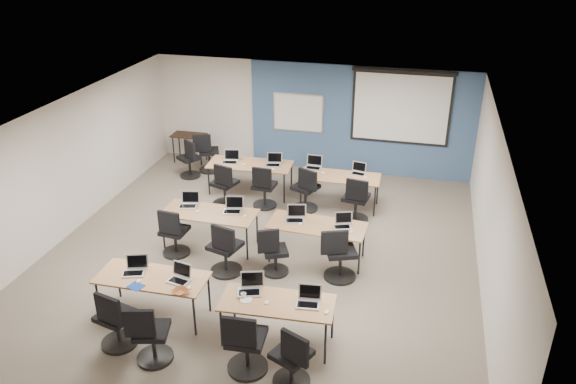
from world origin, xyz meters
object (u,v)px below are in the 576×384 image
(laptop_5, at_px, (233,208))
(task_chair_5, at_px, (225,253))
(laptop_1, at_px, (180,276))
(task_chair_4, at_px, (174,236))
(task_chair_0, at_px, (115,323))
(utility_table, at_px, (189,138))
(training_table_front_left, at_px, (152,279))
(laptop_8, at_px, (231,159))
(task_chair_6, at_px, (274,255))
(task_chair_9, at_px, (264,190))
(training_table_mid_right, at_px, (317,227))
(task_chair_7, at_px, (339,258))
(spare_chair_b, at_px, (190,162))
(task_chair_1, at_px, (150,338))
(laptop_6, at_px, (296,216))
(projector_screen, at_px, (401,103))
(task_chair_8, at_px, (224,188))
(training_table_back_left, at_px, (250,165))
(training_table_back_right, at_px, (340,178))
(task_chair_2, at_px, (245,347))
(task_chair_11, at_px, (356,203))
(laptop_4, at_px, (189,202))
(spare_chair_a, at_px, (208,156))
(training_table_front_right, at_px, (277,305))
(task_chair_3, at_px, (292,362))
(whiteboard, at_px, (298,113))
(laptop_0, at_px, (135,268))
(laptop_7, at_px, (343,223))
(laptop_3, at_px, (309,299))
(task_chair_10, at_px, (306,192))
(laptop_9, at_px, (274,162))
(laptop_2, at_px, (251,287))
(training_table_mid_left, at_px, (209,214))

(laptop_5, distance_m, task_chair_5, 1.10)
(laptop_1, distance_m, task_chair_4, 1.98)
(task_chair_0, bearing_deg, utility_table, 118.09)
(training_table_front_left, xyz_separation_m, laptop_8, (-0.37, 4.73, 0.11))
(task_chair_6, xyz_separation_m, task_chair_9, (-0.91, 2.48, 0.02))
(training_table_mid_right, bearing_deg, utility_table, 139.92)
(task_chair_7, relative_size, utility_table, 1.20)
(training_table_mid_right, height_order, spare_chair_b, spare_chair_b)
(task_chair_1, xyz_separation_m, task_chair_9, (0.19, 5.08, 0.00))
(laptop_5, distance_m, laptop_6, 1.24)
(task_chair_4, bearing_deg, projector_screen, 55.65)
(task_chair_1, bearing_deg, task_chair_8, 83.57)
(task_chair_0, xyz_separation_m, laptop_1, (0.67, 0.86, 0.37))
(training_table_back_left, bearing_deg, training_table_back_right, -7.94)
(task_chair_2, bearing_deg, training_table_mid_right, 79.65)
(task_chair_11, bearing_deg, laptop_4, -145.66)
(task_chair_5, distance_m, laptop_6, 1.48)
(task_chair_0, bearing_deg, spare_chair_a, 113.25)
(training_table_front_right, height_order, task_chair_7, task_chair_7)
(task_chair_3, bearing_deg, task_chair_4, 162.08)
(whiteboard, relative_size, laptop_5, 3.63)
(utility_table, xyz_separation_m, spare_chair_a, (0.71, -0.50, -0.22))
(training_table_mid_right, relative_size, spare_chair_a, 1.74)
(training_table_back_left, distance_m, laptop_0, 4.69)
(task_chair_1, bearing_deg, laptop_6, 54.44)
(task_chair_1, xyz_separation_m, task_chair_3, (2.06, 0.03, -0.00))
(task_chair_9, bearing_deg, spare_chair_b, 156.50)
(laptop_0, distance_m, utility_table, 6.34)
(training_table_mid_right, distance_m, spare_chair_b, 4.80)
(task_chair_0, bearing_deg, training_table_back_left, 100.34)
(laptop_7, bearing_deg, task_chair_11, 69.23)
(projector_screen, height_order, spare_chair_b, projector_screen)
(laptop_3, bearing_deg, utility_table, 119.53)
(whiteboard, relative_size, task_chair_3, 1.27)
(task_chair_1, relative_size, task_chair_10, 0.98)
(laptop_9, height_order, task_chair_9, task_chair_9)
(laptop_9, height_order, utility_table, laptop_9)
(training_table_mid_right, height_order, laptop_5, laptop_5)
(whiteboard, bearing_deg, laptop_2, -82.98)
(projector_screen, relative_size, spare_chair_a, 2.33)
(training_table_front_right, bearing_deg, laptop_3, 7.60)
(training_table_back_left, relative_size, task_chair_4, 1.91)
(task_chair_10, bearing_deg, training_table_mid_left, -104.55)
(task_chair_0, xyz_separation_m, task_chair_4, (-0.25, 2.58, -0.01))
(task_chair_9, xyz_separation_m, task_chair_11, (2.05, -0.17, 0.02))
(task_chair_7, xyz_separation_m, spare_chair_b, (-4.30, 3.49, -0.03))
(projector_screen, bearing_deg, task_chair_3, -96.23)
(task_chair_4, xyz_separation_m, laptop_9, (1.10, 3.06, 0.38))
(training_table_mid_left, bearing_deg, task_chair_7, -10.75)
(training_table_back_left, distance_m, spare_chair_b, 1.81)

